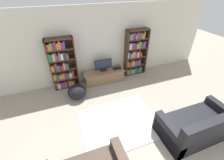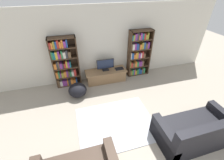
# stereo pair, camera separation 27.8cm
# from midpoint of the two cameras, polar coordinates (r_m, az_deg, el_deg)

# --- Properties ---
(wall_back) EXTENTS (8.80, 0.06, 2.60)m
(wall_back) POSITION_cam_midpoint_polar(r_m,az_deg,el_deg) (5.36, -7.01, 13.02)
(wall_back) COLOR silver
(wall_back) RESTS_ON ground_plane
(bookshelf_left) EXTENTS (0.85, 0.30, 1.76)m
(bookshelf_left) POSITION_cam_midpoint_polar(r_m,az_deg,el_deg) (5.25, -19.97, 5.39)
(bookshelf_left) COLOR #422D1E
(bookshelf_left) RESTS_ON ground_plane
(bookshelf_right) EXTENTS (0.85, 0.30, 1.76)m
(bookshelf_right) POSITION_cam_midpoint_polar(r_m,az_deg,el_deg) (5.82, 7.30, 10.20)
(bookshelf_right) COLOR #422D1E
(bookshelf_right) RESTS_ON ground_plane
(tv_stand) EXTENTS (1.50, 0.54, 0.43)m
(tv_stand) POSITION_cam_midpoint_polar(r_m,az_deg,el_deg) (5.58, -4.52, 1.58)
(tv_stand) COLOR #8E6B47
(tv_stand) RESTS_ON ground_plane
(television) EXTENTS (0.63, 0.16, 0.43)m
(television) POSITION_cam_midpoint_polar(r_m,az_deg,el_deg) (5.39, -4.85, 5.73)
(television) COLOR black
(television) RESTS_ON tv_stand
(laptop) EXTENTS (0.31, 0.20, 0.03)m
(laptop) POSITION_cam_midpoint_polar(r_m,az_deg,el_deg) (5.58, 0.45, 4.43)
(laptop) COLOR #28282D
(laptop) RESTS_ON tv_stand
(area_rug) EXTENTS (2.01, 1.62, 0.02)m
(area_rug) POSITION_cam_midpoint_polar(r_m,az_deg,el_deg) (4.18, 0.68, -16.04)
(area_rug) COLOR #B2B7C1
(area_rug) RESTS_ON ground_plane
(couch_right_sofa) EXTENTS (1.79, 0.93, 0.90)m
(couch_right_sofa) POSITION_cam_midpoint_polar(r_m,az_deg,el_deg) (4.21, 28.16, -15.25)
(couch_right_sofa) COLOR black
(couch_right_sofa) RESTS_ON ground_plane
(beanbag_ottoman) EXTENTS (0.58, 0.58, 0.43)m
(beanbag_ottoman) POSITION_cam_midpoint_polar(r_m,az_deg,el_deg) (4.96, -14.79, -4.37)
(beanbag_ottoman) COLOR black
(beanbag_ottoman) RESTS_ON ground_plane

